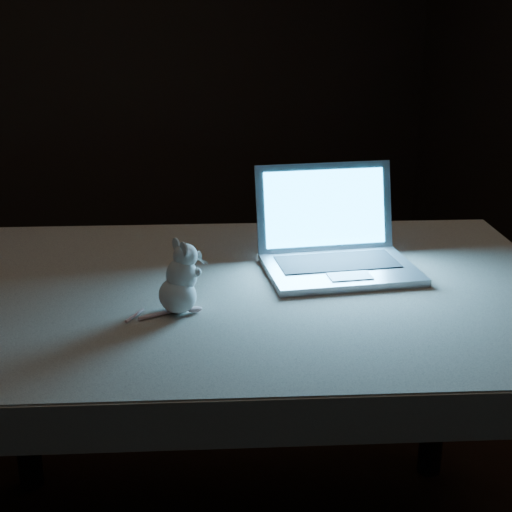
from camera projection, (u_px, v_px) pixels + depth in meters
name	position (u px, v px, depth m)	size (l,w,h in m)	color
back_wall	(85.00, 45.00, 3.92)	(4.50, 0.04, 2.60)	black
table	(236.00, 433.00, 1.99)	(1.56, 1.00, 0.84)	black
tablecloth	(254.00, 310.00, 1.84)	(1.66, 1.10, 0.10)	beige
laptop	(342.00, 226.00, 1.90)	(0.38, 0.34, 0.26)	#ABAAB0
plush_mouse	(177.00, 277.00, 1.67)	(0.12, 0.12, 0.17)	white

